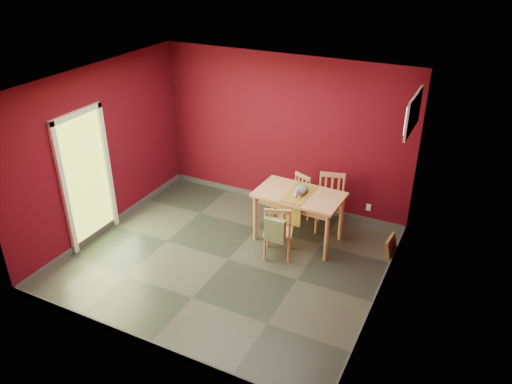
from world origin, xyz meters
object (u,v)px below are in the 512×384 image
at_px(chair_near, 278,230).
at_px(picture_frame, 391,248).
at_px(dining_table, 299,199).
at_px(tote_bag, 275,230).
at_px(cat, 301,189).
at_px(chair_far_left, 297,198).
at_px(chair_far_right, 330,202).

bearing_deg(chair_near, picture_frame, 24.39).
height_order(dining_table, tote_bag, tote_bag).
bearing_deg(cat, dining_table, 166.04).
relative_size(cat, picture_frame, 1.00).
height_order(dining_table, chair_near, chair_near).
distance_m(dining_table, picture_frame, 1.57).
height_order(cat, picture_frame, cat).
xyz_separation_m(dining_table, chair_near, (-0.10, -0.56, -0.27)).
xyz_separation_m(chair_far_left, chair_far_right, (0.59, -0.01, 0.07)).
relative_size(tote_bag, picture_frame, 1.19).
distance_m(chair_far_left, picture_frame, 1.79).
xyz_separation_m(dining_table, chair_far_left, (-0.26, 0.59, -0.32)).
relative_size(dining_table, chair_far_right, 1.44).
distance_m(tote_bag, picture_frame, 1.82).
relative_size(dining_table, chair_far_left, 1.68).
height_order(chair_far_right, tote_bag, chair_far_right).
distance_m(chair_far_left, chair_near, 1.16).
xyz_separation_m(dining_table, cat, (0.02, -0.00, 0.20)).
relative_size(chair_near, cat, 2.44).
bearing_deg(chair_near, cat, 77.77).
height_order(chair_far_left, picture_frame, chair_far_left).
relative_size(chair_far_left, picture_frame, 2.22).
distance_m(chair_far_right, tote_bag, 1.41).
bearing_deg(chair_far_right, picture_frame, -21.09).
relative_size(chair_far_left, cat, 2.22).
xyz_separation_m(chair_far_right, cat, (-0.30, -0.58, 0.44)).
bearing_deg(picture_frame, cat, -174.21).
bearing_deg(chair_far_left, chair_near, -81.80).
distance_m(chair_near, tote_bag, 0.25).
bearing_deg(chair_far_right, tote_bag, -105.80).
distance_m(dining_table, chair_near, 0.63).
xyz_separation_m(dining_table, chair_far_right, (0.33, 0.58, -0.25)).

